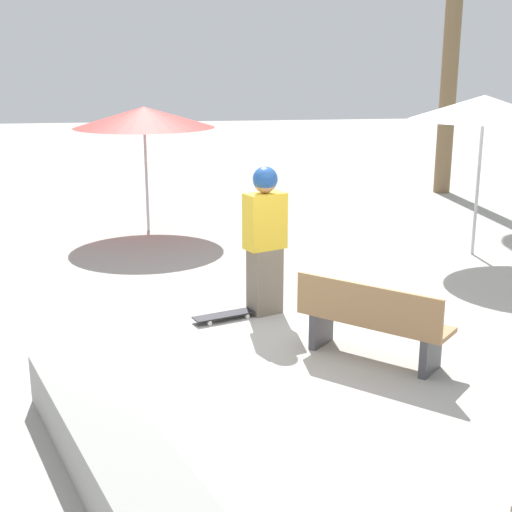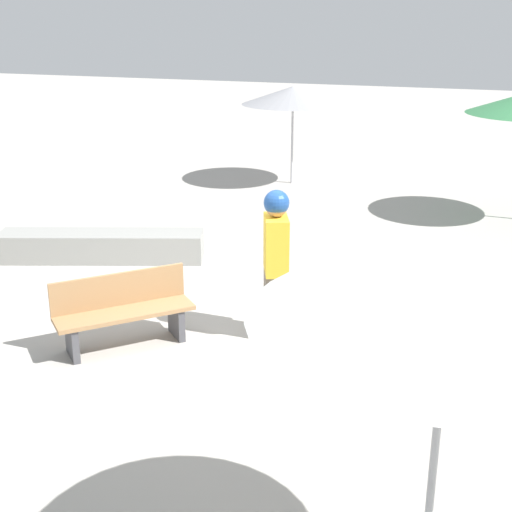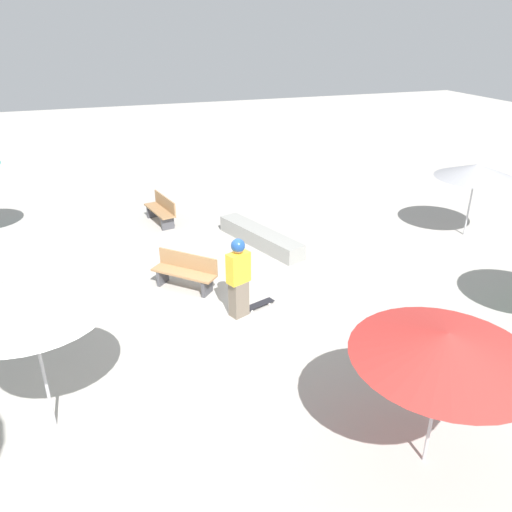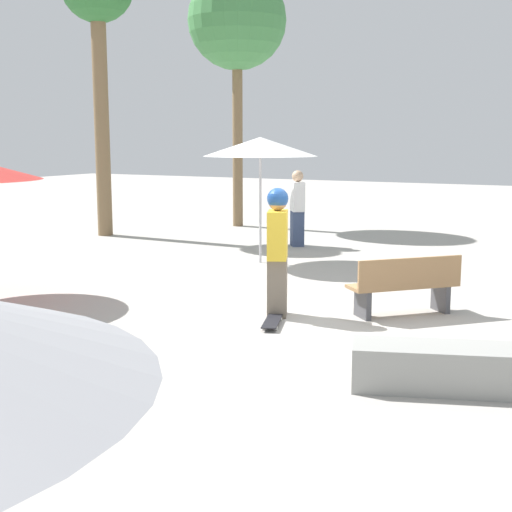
{
  "view_description": "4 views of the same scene",
  "coord_description": "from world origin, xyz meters",
  "px_view_note": "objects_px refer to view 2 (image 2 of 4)",
  "views": [
    {
      "loc": [
        -7.2,
        1.59,
        2.99
      ],
      "look_at": [
        0.9,
        0.32,
        0.75
      ],
      "focal_mm": 50.0,
      "sensor_mm": 36.0,
      "label": 1
    },
    {
      "loc": [
        3.36,
        -7.3,
        3.75
      ],
      "look_at": [
        0.59,
        0.59,
        0.84
      ],
      "focal_mm": 50.0,
      "sensor_mm": 36.0,
      "label": 2
    },
    {
      "loc": [
        9.89,
        -2.48,
        5.83
      ],
      "look_at": [
        1.01,
        0.58,
        1.38
      ],
      "focal_mm": 35.0,
      "sensor_mm": 36.0,
      "label": 3
    },
    {
      "loc": [
        -3.31,
        9.03,
        2.49
      ],
      "look_at": [
        1.28,
        0.26,
        0.84
      ],
      "focal_mm": 50.0,
      "sensor_mm": 36.0,
      "label": 4
    }
  ],
  "objects_px": {
    "skater_main": "(276,259)",
    "concrete_ledge": "(101,246)",
    "bench_far": "(123,311)",
    "skateboard": "(275,313)",
    "shade_umbrella_white": "(450,288)",
    "shade_umbrella_grey": "(293,95)"
  },
  "relations": [
    {
      "from": "skateboard",
      "to": "bench_far",
      "type": "height_order",
      "value": "bench_far"
    },
    {
      "from": "concrete_ledge",
      "to": "shade_umbrella_white",
      "type": "xyz_separation_m",
      "value": [
        5.62,
        -5.44,
        2.08
      ]
    },
    {
      "from": "skater_main",
      "to": "concrete_ledge",
      "type": "relative_size",
      "value": 0.57
    },
    {
      "from": "skater_main",
      "to": "bench_far",
      "type": "height_order",
      "value": "skater_main"
    },
    {
      "from": "skateboard",
      "to": "concrete_ledge",
      "type": "height_order",
      "value": "concrete_ledge"
    },
    {
      "from": "skateboard",
      "to": "shade_umbrella_grey",
      "type": "distance_m",
      "value": 7.74
    },
    {
      "from": "shade_umbrella_white",
      "to": "shade_umbrella_grey",
      "type": "xyz_separation_m",
      "value": [
        -4.32,
        11.49,
        -0.35
      ]
    },
    {
      "from": "shade_umbrella_white",
      "to": "shade_umbrella_grey",
      "type": "relative_size",
      "value": 1.1
    },
    {
      "from": "bench_far",
      "to": "shade_umbrella_white",
      "type": "distance_m",
      "value": 5.13
    },
    {
      "from": "bench_far",
      "to": "concrete_ledge",
      "type": "bearing_deg",
      "value": -99.79
    },
    {
      "from": "bench_far",
      "to": "shade_umbrella_grey",
      "type": "distance_m",
      "value": 8.74
    },
    {
      "from": "shade_umbrella_white",
      "to": "skateboard",
      "type": "bearing_deg",
      "value": 119.15
    },
    {
      "from": "skater_main",
      "to": "shade_umbrella_white",
      "type": "distance_m",
      "value": 4.54
    },
    {
      "from": "concrete_ledge",
      "to": "shade_umbrella_grey",
      "type": "relative_size",
      "value": 1.41
    },
    {
      "from": "skateboard",
      "to": "shade_umbrella_white",
      "type": "relative_size",
      "value": 0.33
    },
    {
      "from": "skater_main",
      "to": "bench_far",
      "type": "distance_m",
      "value": 1.88
    },
    {
      "from": "bench_far",
      "to": "skater_main",
      "type": "bearing_deg",
      "value": 162.24
    },
    {
      "from": "skateboard",
      "to": "shade_umbrella_white",
      "type": "xyz_separation_m",
      "value": [
        2.37,
        -4.25,
        2.25
      ]
    },
    {
      "from": "concrete_ledge",
      "to": "bench_far",
      "type": "relative_size",
      "value": 2.2
    },
    {
      "from": "concrete_ledge",
      "to": "shade_umbrella_grey",
      "type": "bearing_deg",
      "value": 77.83
    },
    {
      "from": "skater_main",
      "to": "concrete_ledge",
      "type": "xyz_separation_m",
      "value": [
        -3.42,
        1.7,
        -0.75
      ]
    },
    {
      "from": "skateboard",
      "to": "concrete_ledge",
      "type": "relative_size",
      "value": 0.26
    }
  ]
}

